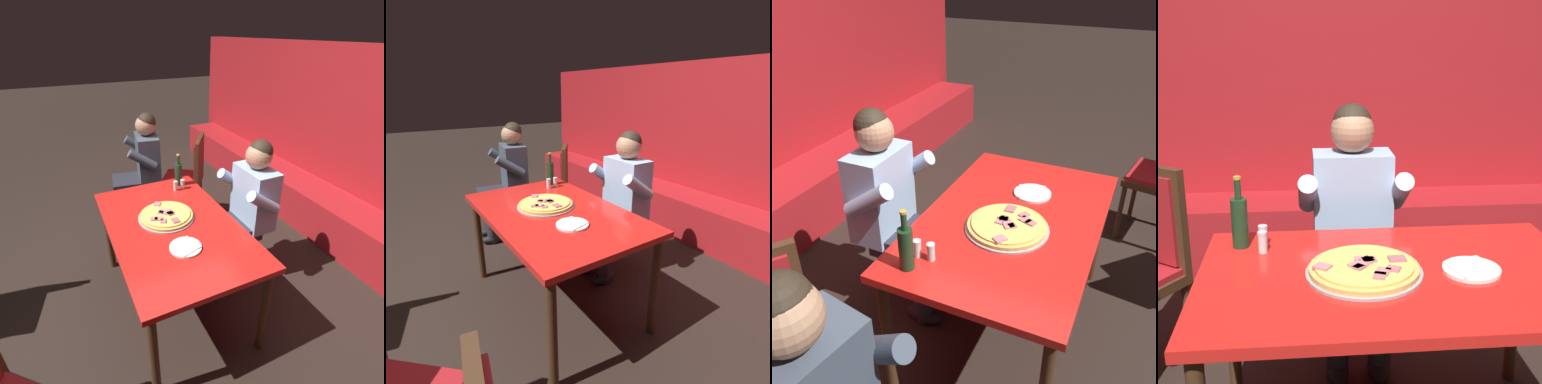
{
  "view_description": "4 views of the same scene",
  "coord_description": "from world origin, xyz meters",
  "views": [
    {
      "loc": [
        1.68,
        -0.63,
        2.01
      ],
      "look_at": [
        -0.13,
        0.22,
        0.92
      ],
      "focal_mm": 28.0,
      "sensor_mm": 36.0,
      "label": 1
    },
    {
      "loc": [
        1.74,
        -0.96,
        1.59
      ],
      "look_at": [
        -0.19,
        0.34,
        0.79
      ],
      "focal_mm": 28.0,
      "sensor_mm": 36.0,
      "label": 2
    },
    {
      "loc": [
        -1.8,
        -0.55,
        1.98
      ],
      "look_at": [
        -0.23,
        0.17,
        1.0
      ],
      "focal_mm": 40.0,
      "sensor_mm": 36.0,
      "label": 3
    },
    {
      "loc": [
        -0.32,
        -1.74,
        1.6
      ],
      "look_at": [
        -0.13,
        0.29,
        0.98
      ],
      "focal_mm": 50.0,
      "sensor_mm": 36.0,
      "label": 4
    }
  ],
  "objects": [
    {
      "name": "main_dining_table",
      "position": [
        0.0,
        0.0,
        0.69
      ],
      "size": [
        1.4,
        0.89,
        0.77
      ],
      "color": "#422816",
      "rests_on": "ground_plane"
    },
    {
      "name": "booth_bench",
      "position": [
        0.0,
        1.86,
        0.23
      ],
      "size": [
        6.46,
        0.48,
        0.46
      ],
      "primitive_type": "cube",
      "color": "#A3191E",
      "rests_on": "ground_plane"
    },
    {
      "name": "shaker_parmesan",
      "position": [
        -0.48,
        0.29,
        0.81
      ],
      "size": [
        0.04,
        0.04,
        0.09
      ],
      "color": "silver",
      "rests_on": "main_dining_table"
    },
    {
      "name": "plate_white_paper",
      "position": [
        0.28,
        -0.02,
        0.78
      ],
      "size": [
        0.21,
        0.21,
        0.02
      ],
      "color": "white",
      "rests_on": "main_dining_table"
    },
    {
      "name": "diner_seated_blue_shirt",
      "position": [
        -0.07,
        0.68,
        0.71
      ],
      "size": [
        0.53,
        0.53,
        1.27
      ],
      "color": "black",
      "rests_on": "ground_plane"
    },
    {
      "name": "pizza",
      "position": [
        -0.11,
        -0.01,
        0.79
      ],
      "size": [
        0.42,
        0.42,
        0.05
      ],
      "color": "#9E9EA3",
      "rests_on": "main_dining_table"
    },
    {
      "name": "beer_bottle",
      "position": [
        -0.57,
        0.29,
        0.88
      ],
      "size": [
        0.07,
        0.07,
        0.29
      ],
      "color": "#19381E",
      "rests_on": "main_dining_table"
    },
    {
      "name": "booth_wall_panel",
      "position": [
        0.0,
        2.18,
        0.95
      ],
      "size": [
        6.8,
        0.16,
        1.9
      ],
      "primitive_type": "cube",
      "color": "#A3191E",
      "rests_on": "ground_plane"
    },
    {
      "name": "shaker_oregano",
      "position": [
        -0.48,
        0.22,
        0.81
      ],
      "size": [
        0.04,
        0.04,
        0.09
      ],
      "color": "silver",
      "rests_on": "main_dining_table"
    }
  ]
}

